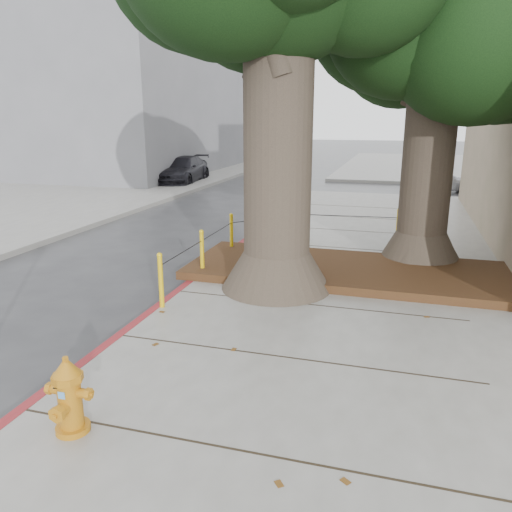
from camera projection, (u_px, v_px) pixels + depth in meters
The scene contains 11 objects.
ground at pixel (249, 362), 6.80m from camera, with size 140.00×140.00×0.00m, color #28282B.
sidewalk_far at pixel (469, 167), 32.90m from camera, with size 16.00×20.00×0.15m, color slate.
curb_red at pixel (188, 286), 9.63m from camera, with size 0.14×26.00×0.16m, color maroon.
planter_bed at pixel (348, 270), 10.10m from camera, with size 6.40×2.60×0.16m, color black.
building_far_grey at pixel (116, 69), 29.57m from camera, with size 12.00×16.00×12.00m, color slate.
building_far_white at pixel (219, 74), 50.98m from camera, with size 12.00×18.00×15.00m, color silver.
tree_far at pixel (459, 21), 9.66m from camera, with size 4.50×3.80×7.17m.
bollard_ring at pixel (270, 239), 10.90m from camera, with size 3.79×5.39×0.95m.
fire_hydrant at pixel (69, 396), 4.96m from camera, with size 0.43×0.38×0.83m.
car_silver at pixel (439, 179), 22.28m from camera, with size 1.27×3.15×1.07m, color #B0B1B6.
car_dark at pixel (182, 170), 24.98m from camera, with size 1.87×4.61×1.34m, color black.
Camera 1 is at (1.81, -5.88, 3.22)m, focal length 35.00 mm.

